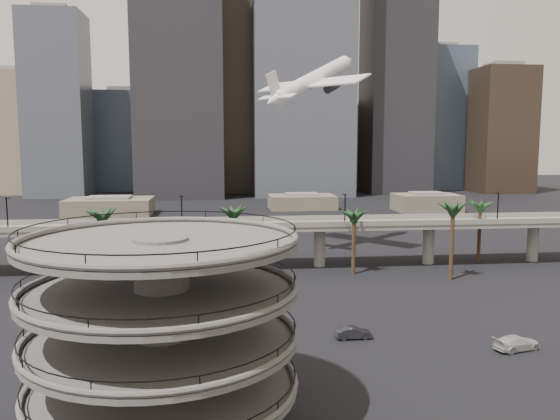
{
  "coord_description": "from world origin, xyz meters",
  "views": [
    {
      "loc": [
        -8.26,
        -47.77,
        23.68
      ],
      "look_at": [
        0.23,
        28.0,
        14.45
      ],
      "focal_mm": 35.0,
      "sensor_mm": 36.0,
      "label": 1
    }
  ],
  "objects": [
    {
      "name": "car_a",
      "position": [
        -6.93,
        21.92,
        0.8
      ],
      "size": [
        4.96,
        2.8,
        1.59
      ],
      "primitive_type": "imported",
      "rotation": [
        0.0,
        0.0,
        1.36
      ],
      "color": "red",
      "rests_on": "ground"
    },
    {
      "name": "parking_ramp",
      "position": [
        -13.0,
        -4.0,
        9.84
      ],
      "size": [
        22.2,
        22.2,
        17.35
      ],
      "color": "#54514E",
      "rests_on": "ground"
    },
    {
      "name": "palm_trees",
      "position": [
        11.58,
        47.18,
        11.3
      ],
      "size": [
        76.4,
        18.4,
        14.0
      ],
      "color": "#47311E",
      "rests_on": "ground"
    },
    {
      "name": "ground",
      "position": [
        0.0,
        0.0,
        0.0
      ],
      "size": [
        700.0,
        700.0,
        0.0
      ],
      "primitive_type": "plane",
      "color": "black",
      "rests_on": "ground"
    },
    {
      "name": "overpass",
      "position": [
        0.0,
        55.0,
        7.34
      ],
      "size": [
        130.0,
        9.3,
        14.7
      ],
      "color": "slate",
      "rests_on": "ground"
    },
    {
      "name": "skyline",
      "position": [
        15.11,
        217.08,
        46.68
      ],
      "size": [
        269.0,
        86.0,
        127.58
      ],
      "color": "#7E6C57",
      "rests_on": "ground"
    },
    {
      "name": "car_c",
      "position": [
        25.76,
        9.56,
        0.83
      ],
      "size": [
        6.13,
        3.67,
        1.66
      ],
      "primitive_type": "imported",
      "rotation": [
        0.0,
        0.0,
        1.82
      ],
      "color": "#B5B5B1",
      "rests_on": "ground"
    },
    {
      "name": "airborne_jet",
      "position": [
        11.94,
        69.8,
        37.19
      ],
      "size": [
        24.46,
        23.79,
        14.59
      ],
      "rotation": [
        0.0,
        -0.39,
        0.72
      ],
      "color": "white",
      "rests_on": "ground"
    },
    {
      "name": "car_b",
      "position": [
        7.85,
        15.22,
        0.74
      ],
      "size": [
        4.5,
        1.66,
        1.47
      ],
      "primitive_type": "imported",
      "rotation": [
        0.0,
        0.0,
        1.59
      ],
      "color": "black",
      "rests_on": "ground"
    },
    {
      "name": "low_buildings",
      "position": [
        6.89,
        142.3,
        2.86
      ],
      "size": [
        135.0,
        27.5,
        6.8
      ],
      "color": "#645B4A",
      "rests_on": "ground"
    }
  ]
}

